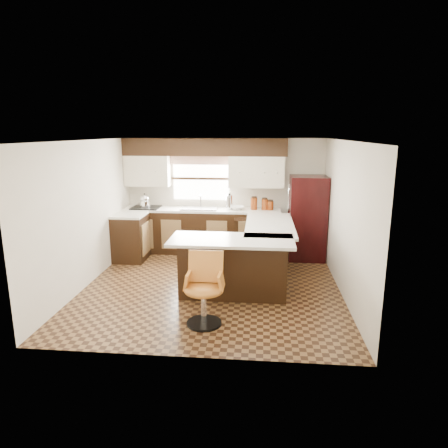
# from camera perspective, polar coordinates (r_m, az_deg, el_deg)

# --- Properties ---
(floor) EXTENTS (4.40, 4.40, 0.00)m
(floor) POSITION_cam_1_polar(r_m,az_deg,el_deg) (6.81, -1.68, -8.77)
(floor) COLOR #49301A
(floor) RESTS_ON ground
(ceiling) EXTENTS (4.40, 4.40, 0.00)m
(ceiling) POSITION_cam_1_polar(r_m,az_deg,el_deg) (6.32, -1.83, 11.86)
(ceiling) COLOR silver
(ceiling) RESTS_ON wall_back
(wall_back) EXTENTS (4.40, 0.00, 4.40)m
(wall_back) POSITION_cam_1_polar(r_m,az_deg,el_deg) (8.61, 0.07, 4.18)
(wall_back) COLOR beige
(wall_back) RESTS_ON floor
(wall_front) EXTENTS (4.40, 0.00, 4.40)m
(wall_front) POSITION_cam_1_polar(r_m,az_deg,el_deg) (4.36, -5.34, -4.82)
(wall_front) COLOR beige
(wall_front) RESTS_ON floor
(wall_left) EXTENTS (0.00, 4.40, 4.40)m
(wall_left) POSITION_cam_1_polar(r_m,az_deg,el_deg) (7.03, -18.99, 1.43)
(wall_left) COLOR beige
(wall_left) RESTS_ON floor
(wall_right) EXTENTS (0.00, 4.40, 4.40)m
(wall_right) POSITION_cam_1_polar(r_m,az_deg,el_deg) (6.54, 16.82, 0.75)
(wall_right) COLOR beige
(wall_right) RESTS_ON floor
(base_cab_back) EXTENTS (3.30, 0.60, 0.90)m
(base_cab_back) POSITION_cam_1_polar(r_m,az_deg,el_deg) (8.53, -3.14, -1.08)
(base_cab_back) COLOR black
(base_cab_back) RESTS_ON floor
(base_cab_left) EXTENTS (0.60, 0.70, 0.90)m
(base_cab_left) POSITION_cam_1_polar(r_m,az_deg,el_deg) (8.22, -13.16, -1.94)
(base_cab_left) COLOR black
(base_cab_left) RESTS_ON floor
(counter_back) EXTENTS (3.30, 0.60, 0.04)m
(counter_back) POSITION_cam_1_polar(r_m,az_deg,el_deg) (8.42, -3.18, 2.04)
(counter_back) COLOR silver
(counter_back) RESTS_ON base_cab_back
(counter_left) EXTENTS (0.60, 0.70, 0.04)m
(counter_left) POSITION_cam_1_polar(r_m,az_deg,el_deg) (8.12, -13.33, 1.28)
(counter_left) COLOR silver
(counter_left) RESTS_ON base_cab_left
(soffit) EXTENTS (3.40, 0.35, 0.36)m
(soffit) POSITION_cam_1_polar(r_m,az_deg,el_deg) (8.39, -2.82, 10.93)
(soffit) COLOR black
(soffit) RESTS_ON wall_back
(upper_cab_left) EXTENTS (0.94, 0.35, 0.64)m
(upper_cab_left) POSITION_cam_1_polar(r_m,az_deg,el_deg) (8.68, -10.85, 7.48)
(upper_cab_left) COLOR beige
(upper_cab_left) RESTS_ON wall_back
(upper_cab_right) EXTENTS (1.14, 0.35, 0.64)m
(upper_cab_right) POSITION_cam_1_polar(r_m,az_deg,el_deg) (8.34, 4.65, 7.44)
(upper_cab_right) COLOR beige
(upper_cab_right) RESTS_ON wall_back
(window_pane) EXTENTS (1.20, 0.02, 0.90)m
(window_pane) POSITION_cam_1_polar(r_m,az_deg,el_deg) (8.61, -3.28, 6.50)
(window_pane) COLOR white
(window_pane) RESTS_ON wall_back
(valance) EXTENTS (1.30, 0.06, 0.18)m
(valance) POSITION_cam_1_polar(r_m,az_deg,el_deg) (8.53, -3.36, 9.07)
(valance) COLOR #D19B93
(valance) RESTS_ON wall_back
(sink) EXTENTS (0.75, 0.45, 0.03)m
(sink) POSITION_cam_1_polar(r_m,az_deg,el_deg) (8.40, -3.54, 2.27)
(sink) COLOR #B2B2B7
(sink) RESTS_ON counter_back
(dishwasher) EXTENTS (0.58, 0.03, 0.78)m
(dishwasher) POSITION_cam_1_polar(r_m,az_deg,el_deg) (8.17, 3.53, -1.87)
(dishwasher) COLOR black
(dishwasher) RESTS_ON floor
(cooktop) EXTENTS (0.58, 0.50, 0.02)m
(cooktop) POSITION_cam_1_polar(r_m,az_deg,el_deg) (8.65, -11.09, 2.34)
(cooktop) COLOR black
(cooktop) RESTS_ON counter_back
(peninsula_long) EXTENTS (0.60, 1.95, 0.90)m
(peninsula_long) POSITION_cam_1_polar(r_m,az_deg,el_deg) (7.21, 6.05, -3.80)
(peninsula_long) COLOR black
(peninsula_long) RESTS_ON floor
(peninsula_return) EXTENTS (1.65, 0.60, 0.90)m
(peninsula_return) POSITION_cam_1_polar(r_m,az_deg,el_deg) (6.29, 1.31, -6.27)
(peninsula_return) COLOR black
(peninsula_return) RESTS_ON floor
(counter_pen_long) EXTENTS (0.84, 1.95, 0.04)m
(counter_pen_long) POSITION_cam_1_polar(r_m,az_deg,el_deg) (7.09, 6.54, -0.15)
(counter_pen_long) COLOR silver
(counter_pen_long) RESTS_ON peninsula_long
(counter_pen_return) EXTENTS (1.89, 0.84, 0.04)m
(counter_pen_return) POSITION_cam_1_polar(r_m,az_deg,el_deg) (6.07, 1.08, -2.33)
(counter_pen_return) COLOR silver
(counter_pen_return) RESTS_ON peninsula_return
(refrigerator) EXTENTS (0.72, 0.69, 1.68)m
(refrigerator) POSITION_cam_1_polar(r_m,az_deg,el_deg) (8.18, 11.80, 0.86)
(refrigerator) COLOR black
(refrigerator) RESTS_ON floor
(bar_chair) EXTENTS (0.52, 0.52, 0.97)m
(bar_chair) POSITION_cam_1_polar(r_m,az_deg,el_deg) (5.35, -2.91, -9.45)
(bar_chair) COLOR #C67529
(bar_chair) RESTS_ON floor
(kettle) EXTENTS (0.21, 0.21, 0.29)m
(kettle) POSITION_cam_1_polar(r_m,az_deg,el_deg) (8.63, -11.26, 3.37)
(kettle) COLOR silver
(kettle) RESTS_ON cooktop
(percolator) EXTENTS (0.14, 0.14, 0.31)m
(percolator) POSITION_cam_1_polar(r_m,az_deg,el_deg) (8.32, 0.76, 3.15)
(percolator) COLOR silver
(percolator) RESTS_ON counter_back
(mixing_bowl) EXTENTS (0.30, 0.30, 0.07)m
(mixing_bowl) POSITION_cam_1_polar(r_m,az_deg,el_deg) (8.33, 1.87, 2.33)
(mixing_bowl) COLOR white
(mixing_bowl) RESTS_ON counter_back
(canister_large) EXTENTS (0.14, 0.14, 0.24)m
(canister_large) POSITION_cam_1_polar(r_m,az_deg,el_deg) (8.32, 4.29, 2.90)
(canister_large) COLOR maroon
(canister_large) RESTS_ON counter_back
(canister_med) EXTENTS (0.13, 0.13, 0.22)m
(canister_med) POSITION_cam_1_polar(r_m,az_deg,el_deg) (8.33, 5.82, 2.79)
(canister_med) COLOR maroon
(canister_med) RESTS_ON counter_back
(canister_small) EXTENTS (0.13, 0.13, 0.18)m
(canister_small) POSITION_cam_1_polar(r_m,az_deg,el_deg) (8.33, 6.62, 2.63)
(canister_small) COLOR maroon
(canister_small) RESTS_ON counter_back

